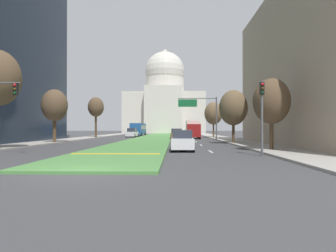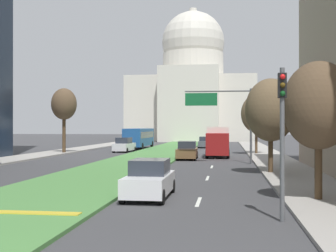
{
  "view_description": "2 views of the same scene",
  "coord_description": "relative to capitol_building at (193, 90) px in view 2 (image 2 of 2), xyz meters",
  "views": [
    {
      "loc": [
        4.02,
        -11.83,
        1.92
      ],
      "look_at": [
        2.32,
        56.46,
        2.35
      ],
      "focal_mm": 31.24,
      "sensor_mm": 36.0,
      "label": 1
    },
    {
      "loc": [
        8.1,
        -7.11,
        3.21
      ],
      "look_at": [
        -1.09,
        61.84,
        3.33
      ],
      "focal_mm": 47.47,
      "sensor_mm": 36.0,
      "label": 2
    }
  ],
  "objects": [
    {
      "name": "ground_plane",
      "position": [
        0.0,
        -49.04,
        -11.9
      ],
      "size": [
        260.0,
        260.0,
        0.0
      ],
      "primitive_type": "plane",
      "color": "#3D3D3F"
    },
    {
      "name": "grass_median",
      "position": [
        0.0,
        -54.01,
        -11.83
      ],
      "size": [
        6.67,
        89.57,
        0.14
      ],
      "primitive_type": "cube",
      "color": "#4C8442",
      "rests_on": "ground_plane"
    },
    {
      "name": "lane_dashes_right",
      "position": [
        6.89,
        -54.6,
        -11.9
      ],
      "size": [
        0.16,
        71.02,
        0.01
      ],
      "color": "silver",
      "rests_on": "ground_plane"
    },
    {
      "name": "sidewalk_left",
      "position": [
        -12.44,
        -58.99,
        -11.83
      ],
      "size": [
        4.0,
        89.57,
        0.15
      ],
      "primitive_type": "cube",
      "color": "#9E9991",
      "rests_on": "ground_plane"
    },
    {
      "name": "sidewalk_right",
      "position": [
        12.44,
        -58.99,
        -11.83
      ],
      "size": [
        4.0,
        89.57,
        0.15
      ],
      "primitive_type": "cube",
      "color": "#9E9991",
      "rests_on": "ground_plane"
    },
    {
      "name": "capitol_building",
      "position": [
        0.0,
        0.0,
        0.0
      ],
      "size": [
        28.97,
        26.53,
        31.73
      ],
      "color": "beige",
      "rests_on": "ground_plane"
    },
    {
      "name": "traffic_light_near_right",
      "position": [
        9.94,
        -90.58,
        -8.59
      ],
      "size": [
        0.28,
        0.35,
        5.2
      ],
      "color": "#515456",
      "rests_on": "ground_plane"
    },
    {
      "name": "overhead_guide_sign",
      "position": [
        7.95,
        -67.14,
        -7.24
      ],
      "size": [
        5.82,
        0.2,
        6.5
      ],
      "color": "#515456",
      "rests_on": "ground_plane"
    },
    {
      "name": "street_tree_right_near",
      "position": [
        11.93,
        -86.46,
        -7.81
      ],
      "size": [
        3.0,
        3.0,
        5.99
      ],
      "color": "#4C3823",
      "rests_on": "ground_plane"
    },
    {
      "name": "street_tree_right_mid",
      "position": [
        11.01,
        -75.38,
        -7.58
      ],
      "size": [
        3.4,
        3.4,
        6.47
      ],
      "color": "#4C3823",
      "rests_on": "ground_plane"
    },
    {
      "name": "street_tree_left_far",
      "position": [
        -11.17,
        -55.17,
        -6.06
      ],
      "size": [
        3.01,
        3.01,
        7.81
      ],
      "color": "#4C3823",
      "rests_on": "ground_plane"
    },
    {
      "name": "street_tree_right_far",
      "position": [
        11.44,
        -53.76,
        -7.19
      ],
      "size": [
        3.5,
        3.5,
        6.91
      ],
      "color": "#4C3823",
      "rests_on": "ground_plane"
    },
    {
      "name": "sedan_lead_stopped",
      "position": [
        4.61,
        -86.12,
        -11.1
      ],
      "size": [
        1.89,
        4.34,
        1.73
      ],
      "color": "silver",
      "rests_on": "ground_plane"
    },
    {
      "name": "sedan_midblock",
      "position": [
        4.22,
        -62.6,
        -11.07
      ],
      "size": [
        2.05,
        4.35,
        1.79
      ],
      "color": "brown",
      "rests_on": "ground_plane"
    },
    {
      "name": "sedan_distant",
      "position": [
        -4.81,
        -50.99,
        -11.04
      ],
      "size": [
        2.13,
        4.65,
        1.86
      ],
      "color": "silver",
      "rests_on": "ground_plane"
    },
    {
      "name": "sedan_far_horizon",
      "position": [
        4.73,
        -38.12,
        -11.1
      ],
      "size": [
        1.88,
        4.39,
        1.7
      ],
      "color": "#4C5156",
      "rests_on": "ground_plane"
    },
    {
      "name": "box_truck_delivery",
      "position": [
        7.15,
        -58.67,
        -10.23
      ],
      "size": [
        2.4,
        6.4,
        3.2
      ],
      "color": "maroon",
      "rests_on": "ground_plane"
    },
    {
      "name": "city_bus",
      "position": [
        -4.61,
        -42.37,
        -10.13
      ],
      "size": [
        2.62,
        11.0,
        2.95
      ],
      "color": "#1E4C8C",
      "rests_on": "ground_plane"
    }
  ]
}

